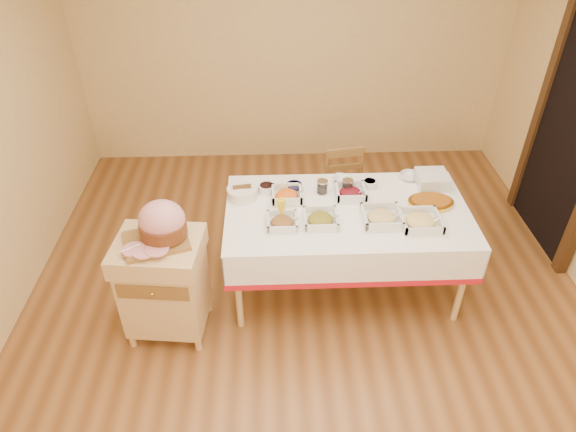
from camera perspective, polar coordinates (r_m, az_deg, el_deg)
The scene contains 23 objects.
room_shell at distance 3.28m, azimuth 2.74°, elevation 5.24°, with size 5.00×5.00×5.00m.
doorway at distance 4.82m, azimuth 29.17°, elevation 8.72°, with size 0.09×1.10×2.20m.
dining_table at distance 3.95m, azimuth 6.46°, elevation -1.18°, with size 1.82×1.02×0.76m.
butcher_cart at distance 3.76m, azimuth -13.60°, elevation -7.10°, with size 0.63×0.55×0.82m.
dining_chair at distance 4.61m, azimuth 6.51°, elevation 2.33°, with size 0.43×0.41×0.83m.
ham_on_board at distance 3.47m, azimuth -13.90°, elevation -0.92°, with size 0.44×0.42×0.29m.
serving_dish_a at distance 3.66m, azimuth -0.65°, elevation -0.67°, with size 0.22×0.22×0.10m.
serving_dish_b at distance 3.69m, azimuth 3.65°, elevation -0.35°, with size 0.24×0.24×0.10m.
serving_dish_c at distance 3.75m, azimuth 10.38°, elevation -0.12°, with size 0.27×0.27×0.11m.
serving_dish_d at distance 3.78m, azimuth 14.52°, elevation -0.54°, with size 0.28×0.28×0.11m.
serving_dish_e at distance 3.93m, azimuth -0.12°, elevation 2.35°, with size 0.24×0.23×0.11m.
serving_dish_f at distance 3.99m, azimuth 6.96°, elevation 2.62°, with size 0.24×0.23×0.11m.
small_bowl_left at distance 4.01m, azimuth -2.39°, elevation 3.14°, with size 0.13×0.13×0.06m.
small_bowl_mid at distance 4.04m, azimuth 0.68°, elevation 3.33°, with size 0.12×0.12×0.05m.
small_bowl_right at distance 4.12m, azimuth 9.06°, elevation 3.61°, with size 0.11×0.11×0.06m.
bowl_white_imported at distance 4.16m, azimuth 6.08°, elevation 4.04°, with size 0.15×0.15×0.04m, color silver.
bowl_small_imported at distance 4.29m, azimuth 13.35°, elevation 4.31°, with size 0.16×0.16×0.05m, color silver.
preserve_jar_left at distance 4.00m, azimuth 3.82°, elevation 3.20°, with size 0.09×0.09×0.11m.
preserve_jar_right at distance 4.03m, azimuth 6.62°, elevation 3.27°, with size 0.09×0.09×0.11m.
mustard_bottle at distance 3.72m, azimuth -0.73°, elevation 1.02°, with size 0.06×0.06×0.18m.
bread_basket at distance 3.95m, azimuth -5.10°, elevation 2.61°, with size 0.23×0.23×0.10m.
plate_stack at distance 4.24m, azimuth 15.69°, elevation 3.96°, with size 0.24×0.24×0.10m.
brass_platter at distance 4.02m, azimuth 15.59°, elevation 1.52°, with size 0.35×0.25×0.05m.
Camera 1 is at (-0.27, -2.79, 2.99)m, focal length 32.00 mm.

